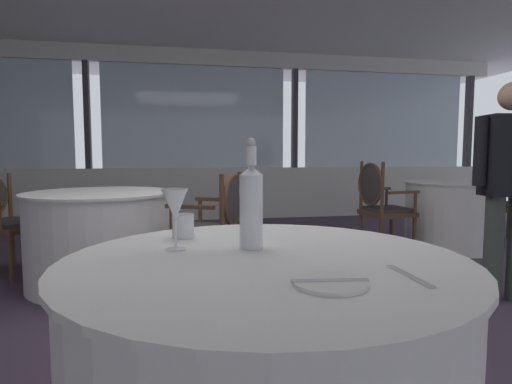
{
  "coord_description": "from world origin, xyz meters",
  "views": [
    {
      "loc": [
        -0.32,
        -2.65,
        1.05
      ],
      "look_at": [
        -0.07,
        -1.35,
        0.94
      ],
      "focal_mm": 29.16,
      "sensor_mm": 36.0,
      "label": 1
    }
  ],
  "objects_px": {
    "side_plate": "(330,283)",
    "diner_person_0": "(509,179)",
    "dining_chair_0_0": "(3,216)",
    "wine_glass": "(175,206)",
    "dining_chair_1_0": "(380,201)",
    "water_bottle": "(251,204)",
    "water_tumbler": "(183,226)",
    "dining_chair_0_1": "(217,222)"
  },
  "relations": [
    {
      "from": "dining_chair_1_0",
      "to": "diner_person_0",
      "type": "bearing_deg",
      "value": -88.47
    },
    {
      "from": "side_plate",
      "to": "dining_chair_0_0",
      "type": "height_order",
      "value": "dining_chair_0_0"
    },
    {
      "from": "dining_chair_0_1",
      "to": "diner_person_0",
      "type": "height_order",
      "value": "diner_person_0"
    },
    {
      "from": "water_tumbler",
      "to": "dining_chair_0_0",
      "type": "distance_m",
      "value": 2.96
    },
    {
      "from": "diner_person_0",
      "to": "dining_chair_0_0",
      "type": "bearing_deg",
      "value": 77.28
    },
    {
      "from": "wine_glass",
      "to": "dining_chair_0_0",
      "type": "height_order",
      "value": "wine_glass"
    },
    {
      "from": "dining_chair_0_0",
      "to": "water_tumbler",
      "type": "bearing_deg",
      "value": -31.62
    },
    {
      "from": "water_tumbler",
      "to": "diner_person_0",
      "type": "xyz_separation_m",
      "value": [
        2.32,
        1.07,
        0.08
      ]
    },
    {
      "from": "side_plate",
      "to": "wine_glass",
      "type": "height_order",
      "value": "wine_glass"
    },
    {
      "from": "water_tumbler",
      "to": "diner_person_0",
      "type": "distance_m",
      "value": 2.55
    },
    {
      "from": "water_tumbler",
      "to": "dining_chair_1_0",
      "type": "distance_m",
      "value": 3.34
    },
    {
      "from": "water_bottle",
      "to": "wine_glass",
      "type": "xyz_separation_m",
      "value": [
        -0.24,
        0.02,
        -0.0
      ]
    },
    {
      "from": "wine_glass",
      "to": "water_tumbler",
      "type": "height_order",
      "value": "wine_glass"
    },
    {
      "from": "side_plate",
      "to": "dining_chair_1_0",
      "type": "xyz_separation_m",
      "value": [
        1.79,
        3.2,
        -0.19
      ]
    },
    {
      "from": "water_tumbler",
      "to": "dining_chair_0_1",
      "type": "height_order",
      "value": "dining_chair_0_1"
    },
    {
      "from": "dining_chair_0_1",
      "to": "dining_chair_1_0",
      "type": "xyz_separation_m",
      "value": [
        1.84,
        0.99,
        0.02
      ]
    },
    {
      "from": "wine_glass",
      "to": "dining_chair_1_0",
      "type": "relative_size",
      "value": 0.19
    },
    {
      "from": "water_tumbler",
      "to": "dining_chair_1_0",
      "type": "relative_size",
      "value": 0.09
    },
    {
      "from": "dining_chair_0_0",
      "to": "diner_person_0",
      "type": "relative_size",
      "value": 0.57
    },
    {
      "from": "dining_chair_0_0",
      "to": "dining_chair_0_1",
      "type": "distance_m",
      "value": 2.03
    },
    {
      "from": "side_plate",
      "to": "water_bottle",
      "type": "height_order",
      "value": "water_bottle"
    },
    {
      "from": "wine_glass",
      "to": "side_plate",
      "type": "bearing_deg",
      "value": -51.06
    },
    {
      "from": "side_plate",
      "to": "water_tumbler",
      "type": "distance_m",
      "value": 0.7
    },
    {
      "from": "water_tumbler",
      "to": "dining_chair_0_1",
      "type": "xyz_separation_m",
      "value": [
        0.27,
        1.59,
        -0.25
      ]
    },
    {
      "from": "side_plate",
      "to": "wine_glass",
      "type": "relative_size",
      "value": 0.89
    },
    {
      "from": "dining_chair_0_0",
      "to": "diner_person_0",
      "type": "distance_m",
      "value": 4.13
    },
    {
      "from": "side_plate",
      "to": "water_bottle",
      "type": "distance_m",
      "value": 0.44
    },
    {
      "from": "dining_chair_1_0",
      "to": "water_bottle",
      "type": "bearing_deg",
      "value": -130.43
    },
    {
      "from": "water_bottle",
      "to": "wine_glass",
      "type": "relative_size",
      "value": 1.82
    },
    {
      "from": "water_bottle",
      "to": "diner_person_0",
      "type": "bearing_deg",
      "value": 31.42
    },
    {
      "from": "dining_chair_0_1",
      "to": "dining_chair_1_0",
      "type": "height_order",
      "value": "dining_chair_1_0"
    },
    {
      "from": "dining_chair_1_0",
      "to": "diner_person_0",
      "type": "distance_m",
      "value": 1.56
    },
    {
      "from": "diner_person_0",
      "to": "water_bottle",
      "type": "bearing_deg",
      "value": 129.06
    },
    {
      "from": "water_tumbler",
      "to": "diner_person_0",
      "type": "bearing_deg",
      "value": 24.9
    },
    {
      "from": "water_bottle",
      "to": "water_tumbler",
      "type": "relative_size",
      "value": 4.08
    },
    {
      "from": "dining_chair_0_0",
      "to": "diner_person_0",
      "type": "xyz_separation_m",
      "value": [
        3.86,
        -1.43,
        0.36
      ]
    },
    {
      "from": "side_plate",
      "to": "water_bottle",
      "type": "relative_size",
      "value": 0.49
    },
    {
      "from": "wine_glass",
      "to": "diner_person_0",
      "type": "xyz_separation_m",
      "value": [
        2.34,
        1.27,
        -0.01
      ]
    },
    {
      "from": "wine_glass",
      "to": "dining_chair_0_1",
      "type": "bearing_deg",
      "value": 80.6
    },
    {
      "from": "dining_chair_0_0",
      "to": "dining_chair_1_0",
      "type": "relative_size",
      "value": 0.9
    },
    {
      "from": "side_plate",
      "to": "diner_person_0",
      "type": "distance_m",
      "value": 2.62
    },
    {
      "from": "side_plate",
      "to": "diner_person_0",
      "type": "relative_size",
      "value": 0.11
    }
  ]
}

